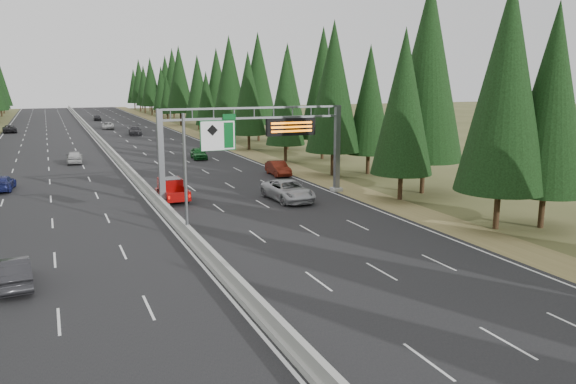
# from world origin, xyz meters

# --- Properties ---
(road) EXTENTS (32.00, 260.00, 0.08)m
(road) POSITION_xyz_m (0.00, 80.00, 0.04)
(road) COLOR black
(road) RESTS_ON ground
(shoulder_right) EXTENTS (3.60, 260.00, 0.06)m
(shoulder_right) POSITION_xyz_m (17.80, 80.00, 0.03)
(shoulder_right) COLOR olive
(shoulder_right) RESTS_ON ground
(median_barrier) EXTENTS (0.70, 260.00, 0.85)m
(median_barrier) POSITION_xyz_m (0.00, 80.00, 0.41)
(median_barrier) COLOR #979792
(median_barrier) RESTS_ON road
(sign_gantry) EXTENTS (16.75, 0.98, 7.80)m
(sign_gantry) POSITION_xyz_m (8.92, 34.88, 5.27)
(sign_gantry) COLOR slate
(sign_gantry) RESTS_ON road
(hov_sign_pole) EXTENTS (2.80, 0.50, 8.00)m
(hov_sign_pole) POSITION_xyz_m (0.58, 24.97, 4.72)
(hov_sign_pole) COLOR slate
(hov_sign_pole) RESTS_ON road
(tree_row_right) EXTENTS (11.39, 245.35, 18.88)m
(tree_row_right) POSITION_xyz_m (22.07, 69.35, 9.30)
(tree_row_right) COLOR black
(tree_row_right) RESTS_ON ground
(silver_minivan) EXTENTS (3.15, 6.28, 1.71)m
(silver_minivan) POSITION_xyz_m (10.49, 32.97, 0.93)
(silver_minivan) COLOR #A9AAAE
(silver_minivan) RESTS_ON road
(red_pickup) EXTENTS (1.94, 5.42, 1.77)m
(red_pickup) POSITION_xyz_m (1.50, 37.24, 1.06)
(red_pickup) COLOR black
(red_pickup) RESTS_ON road
(car_ahead_green) EXTENTS (2.11, 4.48, 1.48)m
(car_ahead_green) POSITION_xyz_m (9.89, 60.74, 0.82)
(car_ahead_green) COLOR #14591F
(car_ahead_green) RESTS_ON road
(car_ahead_dkred) EXTENTS (1.87, 4.68, 1.51)m
(car_ahead_dkred) POSITION_xyz_m (14.50, 45.00, 0.84)
(car_ahead_dkred) COLOR #5E190D
(car_ahead_dkred) RESTS_ON road
(car_ahead_dkgrey) EXTENTS (2.63, 5.57, 1.57)m
(car_ahead_dkgrey) POSITION_xyz_m (7.06, 96.40, 0.87)
(car_ahead_dkgrey) COLOR black
(car_ahead_dkgrey) RESTS_ON road
(car_ahead_white) EXTENTS (2.73, 5.13, 1.37)m
(car_ahead_white) POSITION_xyz_m (3.80, 111.91, 0.77)
(car_ahead_white) COLOR silver
(car_ahead_white) RESTS_ON road
(car_ahead_far) EXTENTS (1.73, 4.16, 1.41)m
(car_ahead_far) POSITION_xyz_m (3.91, 138.33, 0.78)
(car_ahead_far) COLOR black
(car_ahead_far) RESTS_ON road
(car_onc_near) EXTENTS (1.96, 4.63, 1.49)m
(car_onc_near) POSITION_xyz_m (-9.92, 19.77, 0.82)
(car_onc_near) COLOR black
(car_onc_near) RESTS_ON road
(car_onc_blue) EXTENTS (2.35, 4.93, 1.39)m
(car_onc_blue) POSITION_xyz_m (-12.04, 47.24, 0.77)
(car_onc_blue) COLOR navy
(car_onc_blue) RESTS_ON road
(car_onc_white) EXTENTS (2.07, 4.65, 1.55)m
(car_onc_white) POSITION_xyz_m (-5.01, 62.88, 0.86)
(car_onc_white) COLOR #B2B2B2
(car_onc_white) RESTS_ON road
(car_onc_far) EXTENTS (2.83, 5.56, 1.50)m
(car_onc_far) POSITION_xyz_m (-14.50, 110.83, 0.83)
(car_onc_far) COLOR black
(car_onc_far) RESTS_ON road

